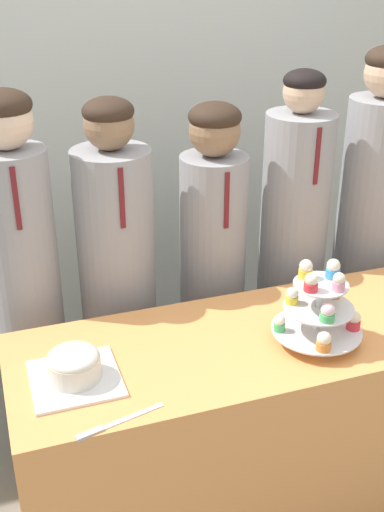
% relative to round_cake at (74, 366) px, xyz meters
% --- Properties ---
extents(wall_back, '(9.00, 0.06, 2.70)m').
position_rel_round_cake_xyz_m(wall_back, '(0.65, 1.42, 0.55)').
color(wall_back, silver).
rests_on(wall_back, ground_plane).
extents(table, '(1.72, 0.60, 0.75)m').
position_rel_round_cake_xyz_m(table, '(0.65, 0.04, -0.43)').
color(table, '#EF9951').
rests_on(table, ground_plane).
extents(round_cake, '(0.27, 0.27, 0.11)m').
position_rel_round_cake_xyz_m(round_cake, '(0.00, 0.00, 0.00)').
color(round_cake, white).
rests_on(round_cake, table).
extents(cake_knife, '(0.26, 0.08, 0.01)m').
position_rel_round_cake_xyz_m(cake_knife, '(0.04, -0.24, -0.05)').
color(cake_knife, silver).
rests_on(cake_knife, table).
extents(cupcake_stand, '(0.30, 0.30, 0.28)m').
position_rel_round_cake_xyz_m(cupcake_stand, '(0.79, -0.05, 0.08)').
color(cupcake_stand, silver).
rests_on(cupcake_stand, table).
extents(student_0, '(0.26, 0.27, 1.52)m').
position_rel_round_cake_xyz_m(student_0, '(-0.08, 0.58, -0.06)').
color(student_0, '#939399').
rests_on(student_0, ground_plane).
extents(student_1, '(0.30, 0.30, 1.47)m').
position_rel_round_cake_xyz_m(student_1, '(0.27, 0.58, -0.11)').
color(student_1, '#939399').
rests_on(student_1, ground_plane).
extents(student_2, '(0.27, 0.27, 1.42)m').
position_rel_round_cake_xyz_m(student_2, '(0.66, 0.58, -0.11)').
color(student_2, '#939399').
rests_on(student_2, ground_plane).
extents(student_3, '(0.28, 0.29, 1.52)m').
position_rel_round_cake_xyz_m(student_3, '(1.02, 0.58, -0.08)').
color(student_3, '#939399').
rests_on(student_3, ground_plane).
extents(student_4, '(0.29, 0.29, 1.59)m').
position_rel_round_cake_xyz_m(student_4, '(1.39, 0.58, -0.04)').
color(student_4, '#939399').
rests_on(student_4, ground_plane).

